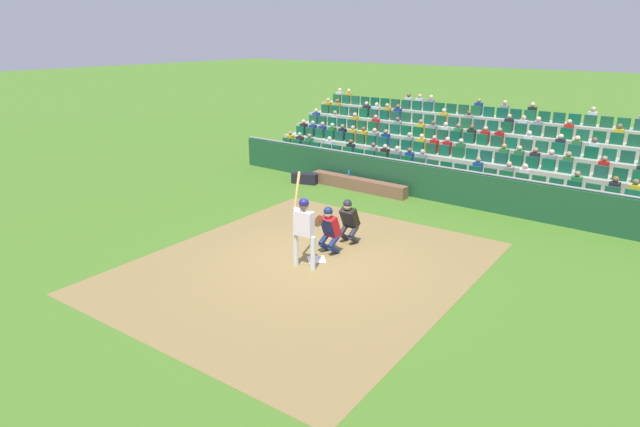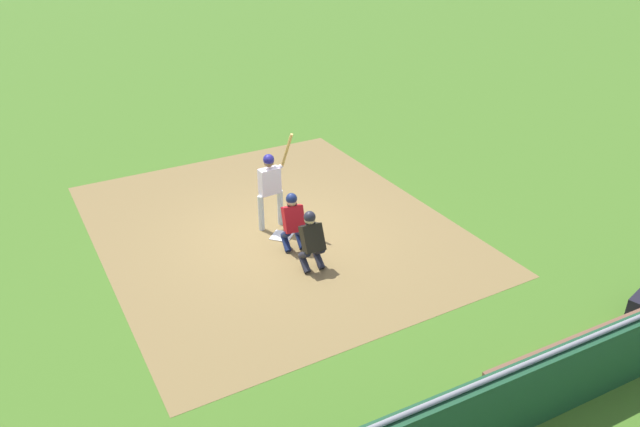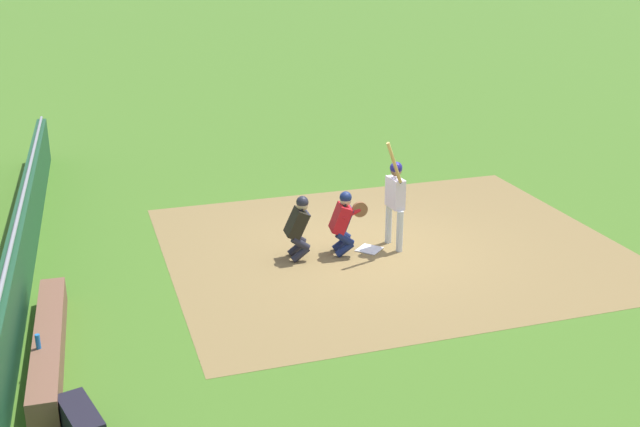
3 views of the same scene
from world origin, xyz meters
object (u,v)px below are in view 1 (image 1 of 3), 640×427
home_plate_umpire (349,219)px  equipment_duffel_bag (305,178)px  water_bottle_on_bench (349,173)px  catcher_crouching (329,227)px  home_plate_marker (317,260)px  dugout_bench (358,184)px  batter_at_plate (304,224)px

home_plate_umpire → equipment_duffel_bag: bearing=-40.1°
home_plate_umpire → water_bottle_on_bench: bearing=-55.6°
catcher_crouching → home_plate_marker: bearing=93.5°
catcher_crouching → dugout_bench: 6.05m
home_plate_marker → water_bottle_on_bench: (3.18, -6.06, 0.53)m
batter_at_plate → dugout_bench: batter_at_plate is taller
catcher_crouching → water_bottle_on_bench: size_ratio=5.95×
batter_at_plate → catcher_crouching: batter_at_plate is taller
catcher_crouching → water_bottle_on_bench: catcher_crouching is taller
batter_at_plate → dugout_bench: 7.08m
equipment_duffel_bag → catcher_crouching: bearing=117.1°
home_plate_marker → home_plate_umpire: home_plate_umpire is taller
home_plate_marker → dugout_bench: (2.69, -5.96, 0.20)m
home_plate_umpire → water_bottle_on_bench: 5.58m
home_plate_marker → equipment_duffel_bag: size_ratio=0.45×
batter_at_plate → dugout_bench: size_ratio=0.59×
water_bottle_on_bench → equipment_duffel_bag: 1.77m
catcher_crouching → dugout_bench: size_ratio=0.33×
catcher_crouching → home_plate_umpire: bearing=-90.7°
batter_at_plate → catcher_crouching: 1.14m
home_plate_marker → dugout_bench: bearing=-65.7°
equipment_duffel_bag → water_bottle_on_bench: bearing=-178.1°
catcher_crouching → home_plate_umpire: (-0.01, -0.90, -0.02)m
water_bottle_on_bench → equipment_duffel_bag: bearing=18.9°
water_bottle_on_bench → dugout_bench: bearing=169.2°
catcher_crouching → home_plate_umpire: 0.90m
batter_at_plate → water_bottle_on_bench: bearing=-64.1°
catcher_crouching → water_bottle_on_bench: 6.34m
batter_at_plate → home_plate_umpire: (0.03, -1.97, -0.42)m
batter_at_plate → home_plate_umpire: size_ratio=1.79×
home_plate_marker → catcher_crouching: bearing=-86.5°
home_plate_umpire → equipment_duffel_bag: size_ratio=1.31×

